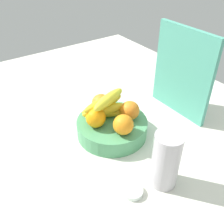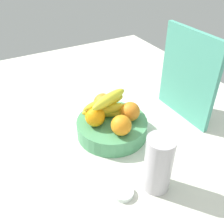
# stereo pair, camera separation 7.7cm
# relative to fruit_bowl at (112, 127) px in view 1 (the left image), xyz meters

# --- Properties ---
(ground_plane) EXTENTS (1.80, 1.40, 0.03)m
(ground_plane) POSITION_rel_fruit_bowl_xyz_m (-0.02, -0.01, -0.05)
(ground_plane) COLOR silver
(fruit_bowl) EXTENTS (0.27, 0.27, 0.06)m
(fruit_bowl) POSITION_rel_fruit_bowl_xyz_m (0.00, 0.00, 0.00)
(fruit_bowl) COLOR #4D9A65
(fruit_bowl) RESTS_ON ground_plane
(orange_front_left) EXTENTS (0.07, 0.07, 0.07)m
(orange_front_left) POSITION_rel_fruit_bowl_xyz_m (0.08, -0.01, 0.07)
(orange_front_left) COLOR orange
(orange_front_left) RESTS_ON fruit_bowl
(orange_front_right) EXTENTS (0.07, 0.07, 0.07)m
(orange_front_right) POSITION_rel_fruit_bowl_xyz_m (0.03, 0.06, 0.07)
(orange_front_right) COLOR orange
(orange_front_right) RESTS_ON fruit_bowl
(orange_center) EXTENTS (0.07, 0.07, 0.07)m
(orange_center) POSITION_rel_fruit_bowl_xyz_m (-0.08, 0.00, 0.07)
(orange_center) COLOR orange
(orange_center) RESTS_ON fruit_bowl
(orange_back_left) EXTENTS (0.07, 0.07, 0.07)m
(orange_back_left) POSITION_rel_fruit_bowl_xyz_m (-0.01, -0.06, 0.07)
(orange_back_left) COLOR orange
(orange_back_left) RESTS_ON fruit_bowl
(banana_bunch) EXTENTS (0.13, 0.19, 0.11)m
(banana_bunch) POSITION_rel_fruit_bowl_xyz_m (-0.03, -0.01, 0.08)
(banana_bunch) COLOR yellow
(banana_bunch) RESTS_ON fruit_bowl
(cutting_board) EXTENTS (0.28, 0.02, 0.36)m
(cutting_board) POSITION_rel_fruit_bowl_xyz_m (0.03, 0.32, 0.15)
(cutting_board) COLOR #4DA58E
(cutting_board) RESTS_ON ground_plane
(thermos_tumbler) EXTENTS (0.08, 0.08, 0.19)m
(thermos_tumbler) POSITION_rel_fruit_bowl_xyz_m (0.28, -0.00, 0.06)
(thermos_tumbler) COLOR #BDB7BF
(thermos_tumbler) RESTS_ON ground_plane
(jar_lid) EXTENTS (0.06, 0.06, 0.02)m
(jar_lid) POSITION_rel_fruit_bowl_xyz_m (0.26, -0.11, -0.02)
(jar_lid) COLOR white
(jar_lid) RESTS_ON ground_plane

